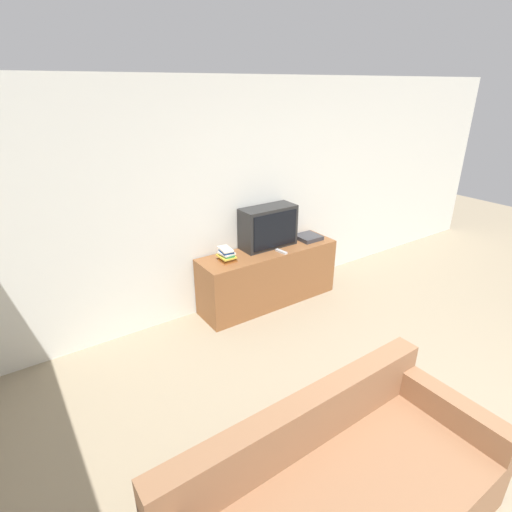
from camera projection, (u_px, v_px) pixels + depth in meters
name	position (u px, v px, depth m)	size (l,w,h in m)	color
ground_plane	(478.00, 462.00, 2.87)	(14.00, 14.00, 0.00)	gray
wall_back	(247.00, 196.00, 4.65)	(9.00, 0.06, 2.60)	silver
tv_stand	(268.00, 276.00, 4.87)	(1.75, 0.49, 0.70)	brown
television	(268.00, 227.00, 4.73)	(0.68, 0.30, 0.49)	black
couch	(338.00, 503.00, 2.31)	(2.04, 0.94, 0.79)	#8C6042
book_stack	(227.00, 255.00, 4.40)	(0.17, 0.22, 0.15)	#995623
remote_on_stand	(281.00, 252.00, 4.64)	(0.07, 0.17, 0.02)	#B7B7B7
set_top_box	(308.00, 237.00, 5.04)	(0.28, 0.28, 0.05)	#333338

